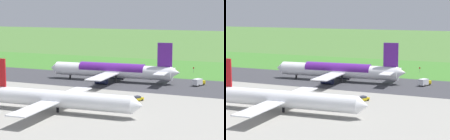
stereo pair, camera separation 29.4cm
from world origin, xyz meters
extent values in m
plane|color=#477233|center=(0.00, 0.00, 0.00)|extent=(800.00, 800.00, 0.00)
cube|color=#38383D|center=(0.00, 0.00, 0.03)|extent=(600.00, 34.10, 0.06)
cube|color=gray|center=(0.00, 60.78, 0.03)|extent=(440.00, 110.00, 0.05)
cube|color=#3C782B|center=(0.00, -37.81, 0.02)|extent=(600.00, 80.00, 0.04)
cylinder|color=white|center=(0.28, 0.00, 4.20)|extent=(48.21, 7.80, 5.20)
cone|color=white|center=(25.74, 1.39, 4.20)|extent=(3.26, 5.10, 4.94)
cone|color=white|center=(-24.89, -1.37, 4.80)|extent=(3.74, 4.60, 4.42)
cube|color=#591E8C|center=(-20.81, -1.15, 11.30)|extent=(5.62, 0.80, 9.00)
cube|color=white|center=(-21.11, 4.34, 5.00)|extent=(4.48, 9.20, 0.36)
cube|color=white|center=(-20.51, -6.64, 5.00)|extent=(4.48, 9.20, 0.36)
cube|color=white|center=(-1.32, 10.93, 3.80)|extent=(7.19, 22.29, 0.35)
cube|color=white|center=(-0.12, -11.04, 3.80)|extent=(7.19, 22.29, 0.35)
cylinder|color=#23284C|center=(1.37, 7.57, 1.32)|extent=(4.65, 3.04, 2.80)
cylinder|color=#23284C|center=(2.18, -7.41, 1.32)|extent=(4.65, 3.04, 2.80)
cylinder|color=black|center=(18.49, 0.99, 1.71)|extent=(0.70, 0.70, 3.42)
cylinder|color=black|center=(-2.94, 3.83, 1.71)|extent=(0.70, 0.70, 3.42)
cylinder|color=black|center=(-2.50, -4.16, 1.71)|extent=(0.70, 0.70, 3.42)
cylinder|color=#591E8C|center=(0.28, 0.00, 4.72)|extent=(26.65, 6.65, 5.23)
cylinder|color=white|center=(-6.77, 53.30, 3.80)|extent=(43.65, 7.19, 4.71)
cone|color=white|center=(-29.82, 51.98, 3.80)|extent=(2.97, 4.62, 4.47)
cube|color=white|center=(-5.29, 43.41, 3.44)|extent=(6.57, 20.20, 0.32)
cube|color=white|center=(-6.44, 63.29, 3.44)|extent=(6.57, 20.20, 0.32)
cylinder|color=black|center=(-6.77, 53.30, 0.72)|extent=(0.72, 0.72, 1.45)
cube|color=gold|center=(-33.80, -5.69, 1.10)|extent=(2.81, 2.81, 1.30)
cube|color=silver|center=(-32.87, -3.05, 1.55)|extent=(3.44, 4.35, 2.20)
cylinder|color=black|center=(-32.86, -6.02, 0.45)|extent=(0.58, 0.95, 0.90)
cylinder|color=black|center=(-34.74, -5.35, 0.45)|extent=(0.58, 0.95, 0.90)
cylinder|color=black|center=(-31.72, -2.82, 0.45)|extent=(0.58, 0.95, 0.90)
cylinder|color=black|center=(-33.61, -2.15, 0.45)|extent=(0.58, 0.95, 0.90)
cube|color=gold|center=(-21.72, 30.72, 0.70)|extent=(3.60, 4.55, 0.75)
cube|color=#2D333D|center=(-21.62, 30.89, 1.35)|extent=(2.55, 2.75, 0.55)
cylinder|color=black|center=(-21.65, 29.08, 0.32)|extent=(0.50, 0.67, 0.64)
cylinder|color=black|center=(-23.14, 29.90, 0.32)|extent=(0.50, 0.67, 0.64)
cylinder|color=black|center=(-20.30, 31.54, 0.32)|extent=(0.50, 0.67, 0.64)
cylinder|color=black|center=(-21.79, 32.35, 0.32)|extent=(0.50, 0.67, 0.64)
cylinder|color=slate|center=(-23.70, -35.98, 0.89)|extent=(0.10, 0.10, 1.79)
cube|color=red|center=(-23.70, -36.00, 2.09)|extent=(0.60, 0.04, 0.60)
cone|color=orange|center=(-16.12, -37.73, 0.28)|extent=(0.40, 0.40, 0.55)
camera|label=1|loc=(-67.89, 154.89, 28.65)|focal=69.92mm
camera|label=2|loc=(-68.16, 154.77, 28.65)|focal=69.92mm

